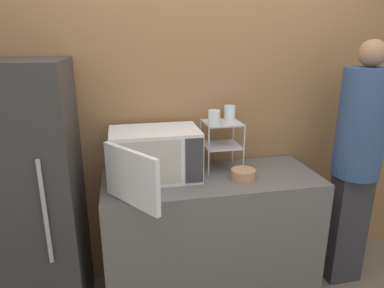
% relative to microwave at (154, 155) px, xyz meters
% --- Properties ---
extents(wall_back, '(8.00, 0.06, 2.60)m').
position_rel_microwave_xyz_m(wall_back, '(0.38, 0.29, 0.22)').
color(wall_back, olive).
rests_on(wall_back, ground_plane).
extents(counter, '(1.46, 0.60, 0.92)m').
position_rel_microwave_xyz_m(counter, '(0.38, -0.05, -0.63)').
color(counter, '#595654').
rests_on(counter, ground_plane).
extents(microwave, '(0.60, 0.75, 0.33)m').
position_rel_microwave_xyz_m(microwave, '(0.00, 0.00, 0.00)').
color(microwave, silver).
rests_on(microwave, counter).
extents(dish_rack, '(0.26, 0.24, 0.34)m').
position_rel_microwave_xyz_m(dish_rack, '(0.49, 0.10, 0.08)').
color(dish_rack, '#B2B2B7').
rests_on(dish_rack, counter).
extents(glass_front_left, '(0.08, 0.08, 0.10)m').
position_rel_microwave_xyz_m(glass_front_left, '(0.41, 0.02, 0.23)').
color(glass_front_left, silver).
rests_on(glass_front_left, dish_rack).
extents(glass_back_right, '(0.08, 0.08, 0.10)m').
position_rel_microwave_xyz_m(glass_back_right, '(0.56, 0.16, 0.23)').
color(glass_back_right, silver).
rests_on(glass_back_right, dish_rack).
extents(bowl, '(0.16, 0.16, 0.07)m').
position_rel_microwave_xyz_m(bowl, '(0.57, -0.13, -0.13)').
color(bowl, '#AD7F56').
rests_on(bowl, counter).
extents(person, '(0.32, 0.32, 1.81)m').
position_rel_microwave_xyz_m(person, '(1.43, -0.12, -0.06)').
color(person, '#2D2D33').
rests_on(person, ground_plane).
extents(refrigerator, '(0.69, 0.65, 1.71)m').
position_rel_microwave_xyz_m(refrigerator, '(-0.82, -0.06, -0.23)').
color(refrigerator, '#2D2D2D').
rests_on(refrigerator, ground_plane).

